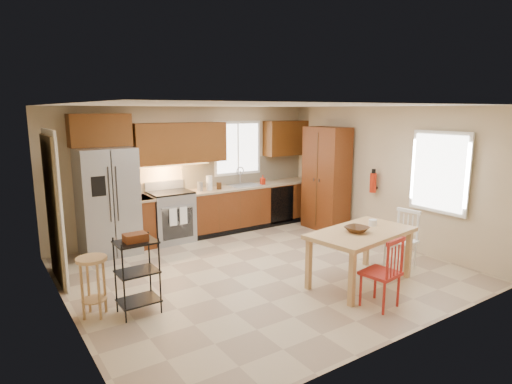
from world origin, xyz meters
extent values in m
plane|color=tan|center=(0.00, 0.00, 0.00)|extent=(5.50, 5.50, 0.00)
cube|color=silver|center=(0.00, 0.00, 2.50)|extent=(5.50, 5.00, 0.02)
cube|color=#CCB793|center=(0.00, 2.50, 1.25)|extent=(5.50, 0.02, 2.50)
cube|color=#CCB793|center=(0.00, -2.50, 1.25)|extent=(5.50, 0.02, 2.50)
cube|color=#CCB793|center=(-2.75, 0.00, 1.25)|extent=(0.02, 5.00, 2.50)
cube|color=#CCB793|center=(2.75, 0.00, 1.25)|extent=(0.02, 5.00, 2.50)
cube|color=gray|center=(-1.70, 2.12, 0.91)|extent=(0.92, 0.75, 1.82)
cube|color=gray|center=(-0.55, 2.19, 0.46)|extent=(0.76, 0.63, 0.92)
cube|color=#5B2A10|center=(-1.10, 2.20, 0.45)|extent=(0.30, 0.60, 0.90)
cube|color=#5B2A10|center=(1.29, 2.20, 0.45)|extent=(2.92, 0.60, 0.90)
cube|color=black|center=(1.85, 1.91, 0.45)|extent=(0.60, 0.02, 0.78)
cube|color=beige|center=(1.29, 2.48, 1.18)|extent=(2.92, 0.03, 0.55)
cube|color=#613110|center=(-1.70, 2.33, 2.10)|extent=(1.00, 0.35, 0.55)
cube|color=#613110|center=(-0.25, 2.33, 1.83)|extent=(1.80, 0.35, 0.75)
cube|color=#613110|center=(2.25, 2.33, 1.83)|extent=(1.00, 0.35, 0.75)
cube|color=white|center=(1.10, 2.48, 1.65)|extent=(1.12, 0.04, 1.12)
cube|color=gray|center=(1.10, 2.20, 0.86)|extent=(0.62, 0.46, 0.16)
cube|color=#FFBF66|center=(-0.55, 2.30, 1.43)|extent=(1.60, 0.30, 0.01)
imported|color=#AB200B|center=(1.48, 2.10, 1.00)|extent=(0.09, 0.09, 0.19)
cylinder|color=white|center=(0.25, 2.15, 1.04)|extent=(0.12, 0.12, 0.28)
cylinder|color=gray|center=(0.05, 2.15, 0.99)|extent=(0.11, 0.11, 0.18)
cylinder|color=#482B13|center=(0.45, 2.12, 0.97)|extent=(0.10, 0.10, 0.14)
cube|color=#5B2A10|center=(2.43, 1.20, 1.05)|extent=(0.50, 0.95, 2.10)
cylinder|color=#AB200B|center=(2.63, 0.15, 1.10)|extent=(0.12, 0.12, 0.36)
cube|color=white|center=(2.68, -1.15, 1.45)|extent=(0.04, 1.02, 1.32)
cube|color=#8C7A59|center=(-2.67, 1.30, 1.05)|extent=(0.04, 0.95, 2.10)
imported|color=#482B13|center=(0.79, -1.18, 0.77)|extent=(0.36, 0.36, 0.08)
cylinder|color=white|center=(1.23, -1.08, 0.80)|extent=(0.13, 0.13, 0.13)
camera|label=1|loc=(-3.56, -5.14, 2.44)|focal=30.00mm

